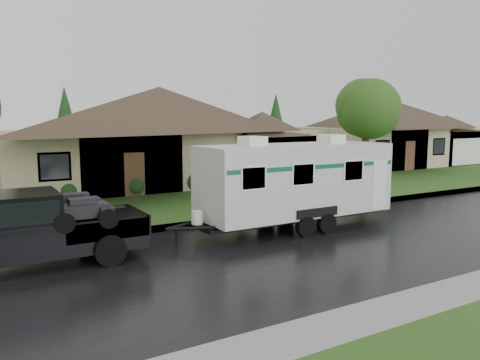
% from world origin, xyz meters
% --- Properties ---
extents(ground, '(140.00, 140.00, 0.00)m').
position_xyz_m(ground, '(0.00, 0.00, 0.00)').
color(ground, '#2B571B').
rests_on(ground, ground).
extents(road, '(140.00, 8.00, 0.01)m').
position_xyz_m(road, '(0.00, -2.00, 0.01)').
color(road, black).
rests_on(road, ground).
extents(curb, '(140.00, 0.50, 0.15)m').
position_xyz_m(curb, '(0.00, 2.25, 0.07)').
color(curb, gray).
rests_on(curb, ground).
extents(lawn, '(140.00, 26.00, 0.15)m').
position_xyz_m(lawn, '(0.00, 15.00, 0.07)').
color(lawn, '#2B571B').
rests_on(lawn, ground).
extents(house_main, '(19.44, 10.80, 6.90)m').
position_xyz_m(house_main, '(2.29, 13.84, 3.59)').
color(house_main, tan).
rests_on(house_main, lawn).
extents(house_neighbor, '(15.12, 9.72, 6.45)m').
position_xyz_m(house_neighbor, '(22.27, 14.34, 3.32)').
color(house_neighbor, tan).
rests_on(house_neighbor, lawn).
extents(tree_right_green, '(3.71, 3.71, 6.14)m').
position_xyz_m(tree_right_green, '(12.63, 7.63, 4.41)').
color(tree_right_green, '#382B1E').
rests_on(tree_right_green, lawn).
extents(shrub_row, '(13.60, 1.00, 1.00)m').
position_xyz_m(shrub_row, '(2.00, 9.30, 0.65)').
color(shrub_row, '#143814').
rests_on(shrub_row, lawn).
extents(pickup_truck, '(5.96, 2.26, 1.99)m').
position_xyz_m(pickup_truck, '(-7.05, 0.16, 1.06)').
color(pickup_truck, black).
rests_on(pickup_truck, ground).
extents(travel_trailer, '(7.35, 2.58, 3.30)m').
position_xyz_m(travel_trailer, '(1.75, 0.16, 1.75)').
color(travel_trailer, silver).
rests_on(travel_trailer, ground).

